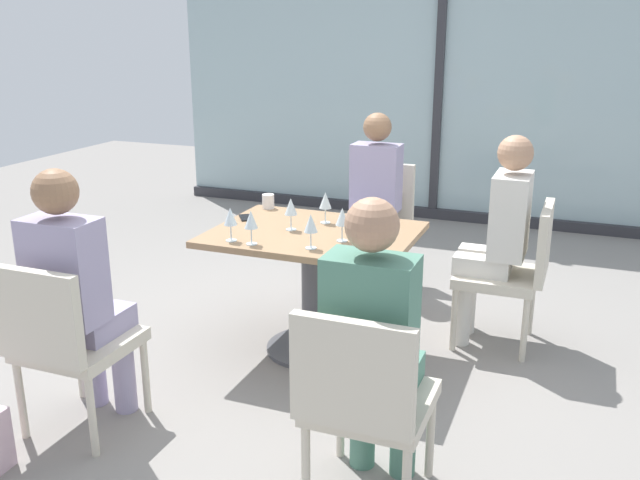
# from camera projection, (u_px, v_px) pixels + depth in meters

# --- Properties ---
(ground_plane) EXTENTS (12.00, 12.00, 0.00)m
(ground_plane) POSITION_uv_depth(u_px,v_px,m) (314.00, 349.00, 4.14)
(ground_plane) COLOR gray
(window_wall_backdrop) EXTENTS (5.43, 0.10, 2.70)m
(window_wall_backdrop) POSITION_uv_depth(u_px,v_px,m) (439.00, 94.00, 6.62)
(window_wall_backdrop) COLOR #9DB7BC
(window_wall_backdrop) RESTS_ON ground_plane
(dining_table_main) EXTENTS (1.13, 0.87, 0.73)m
(dining_table_main) POSITION_uv_depth(u_px,v_px,m) (314.00, 265.00, 3.98)
(dining_table_main) COLOR #997551
(dining_table_main) RESTS_ON ground_plane
(chair_near_window) EXTENTS (0.46, 0.51, 0.87)m
(chair_near_window) POSITION_uv_depth(u_px,v_px,m) (377.00, 217.00, 5.10)
(chair_near_window) COLOR beige
(chair_near_window) RESTS_ON ground_plane
(chair_front_left) EXTENTS (0.46, 0.50, 0.87)m
(chair_front_left) POSITION_uv_depth(u_px,v_px,m) (64.00, 338.00, 3.13)
(chair_front_left) COLOR beige
(chair_front_left) RESTS_ON ground_plane
(chair_front_right) EXTENTS (0.46, 0.50, 0.87)m
(chair_front_right) POSITION_uv_depth(u_px,v_px,m) (364.00, 397.00, 2.64)
(chair_front_right) COLOR beige
(chair_front_right) RESTS_ON ground_plane
(chair_far_right) EXTENTS (0.50, 0.46, 0.87)m
(chair_far_right) POSITION_uv_depth(u_px,v_px,m) (515.00, 266.00, 4.06)
(chair_far_right) COLOR beige
(chair_far_right) RESTS_ON ground_plane
(person_near_window) EXTENTS (0.34, 0.39, 1.26)m
(person_near_window) POSITION_uv_depth(u_px,v_px,m) (373.00, 193.00, 4.94)
(person_near_window) COLOR #9E93B7
(person_near_window) RESTS_ON ground_plane
(person_front_left) EXTENTS (0.34, 0.39, 1.26)m
(person_front_left) POSITION_uv_depth(u_px,v_px,m) (76.00, 287.00, 3.17)
(person_front_left) COLOR #9E93B7
(person_front_left) RESTS_ON ground_plane
(person_front_right) EXTENTS (0.34, 0.39, 1.26)m
(person_front_right) POSITION_uv_depth(u_px,v_px,m) (374.00, 336.00, 2.67)
(person_front_right) COLOR #4C7F6B
(person_front_right) RESTS_ON ground_plane
(person_far_right) EXTENTS (0.39, 0.34, 1.26)m
(person_far_right) POSITION_uv_depth(u_px,v_px,m) (498.00, 231.00, 4.04)
(person_far_right) COLOR silver
(person_far_right) RESTS_ON ground_plane
(wine_glass_0) EXTENTS (0.07, 0.07, 0.18)m
(wine_glass_0) POSITION_uv_depth(u_px,v_px,m) (291.00, 207.00, 3.91)
(wine_glass_0) COLOR silver
(wine_glass_0) RESTS_ON dining_table_main
(wine_glass_1) EXTENTS (0.07, 0.07, 0.18)m
(wine_glass_1) POSITION_uv_depth(u_px,v_px,m) (342.00, 217.00, 3.71)
(wine_glass_1) COLOR silver
(wine_glass_1) RESTS_ON dining_table_main
(wine_glass_2) EXTENTS (0.07, 0.07, 0.18)m
(wine_glass_2) POSITION_uv_depth(u_px,v_px,m) (311.00, 224.00, 3.58)
(wine_glass_2) COLOR silver
(wine_glass_2) RESTS_ON dining_table_main
(wine_glass_3) EXTENTS (0.07, 0.07, 0.18)m
(wine_glass_3) POSITION_uv_depth(u_px,v_px,m) (251.00, 220.00, 3.65)
(wine_glass_3) COLOR silver
(wine_glass_3) RESTS_ON dining_table_main
(wine_glass_4) EXTENTS (0.07, 0.07, 0.18)m
(wine_glass_4) POSITION_uv_depth(u_px,v_px,m) (230.00, 217.00, 3.71)
(wine_glass_4) COLOR silver
(wine_glass_4) RESTS_ON dining_table_main
(wine_glass_5) EXTENTS (0.07, 0.07, 0.18)m
(wine_glass_5) POSITION_uv_depth(u_px,v_px,m) (325.00, 201.00, 4.05)
(wine_glass_5) COLOR silver
(wine_glass_5) RESTS_ON dining_table_main
(coffee_cup) EXTENTS (0.08, 0.08, 0.09)m
(coffee_cup) POSITION_uv_depth(u_px,v_px,m) (268.00, 201.00, 4.40)
(coffee_cup) COLOR white
(coffee_cup) RESTS_ON dining_table_main
(cell_phone_on_table) EXTENTS (0.14, 0.16, 0.01)m
(cell_phone_on_table) POSITION_uv_depth(u_px,v_px,m) (246.00, 218.00, 4.19)
(cell_phone_on_table) COLOR black
(cell_phone_on_table) RESTS_ON dining_table_main
(handbag_0) EXTENTS (0.31, 0.17, 0.28)m
(handbag_0) POSITION_uv_depth(u_px,v_px,m) (375.00, 288.00, 4.71)
(handbag_0) COLOR #232328
(handbag_0) RESTS_ON ground_plane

